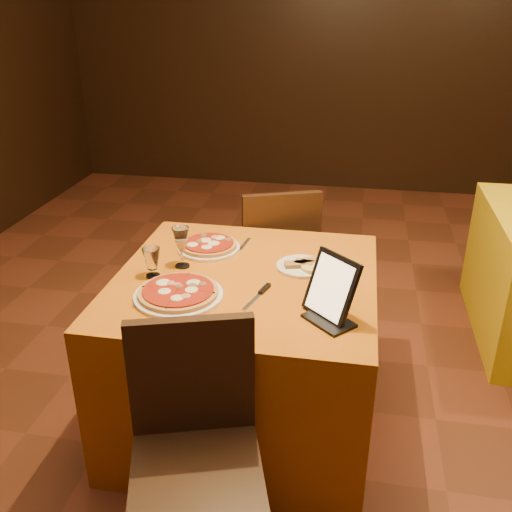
% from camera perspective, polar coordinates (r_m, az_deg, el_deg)
% --- Properties ---
extents(floor, '(6.00, 7.00, 0.01)m').
position_cam_1_polar(floor, '(2.92, 9.97, -15.01)').
color(floor, '#5E2D19').
rests_on(floor, ground).
extents(wall_back, '(6.00, 0.01, 2.80)m').
position_cam_1_polar(wall_back, '(5.77, 11.89, 19.98)').
color(wall_back, black).
rests_on(wall_back, floor).
extents(main_table, '(1.10, 1.10, 0.75)m').
position_cam_1_polar(main_table, '(2.62, -1.01, -9.39)').
color(main_table, '#BE5F0C').
rests_on(main_table, floor).
extents(chair_main_near, '(0.53, 0.53, 0.91)m').
position_cam_1_polar(chair_main_near, '(1.96, -5.97, -20.62)').
color(chair_main_near, black).
rests_on(chair_main_near, floor).
extents(chair_main_far, '(0.58, 0.58, 0.91)m').
position_cam_1_polar(chair_main_far, '(3.29, 1.79, -0.21)').
color(chair_main_far, black).
rests_on(chair_main_far, floor).
extents(pizza_near, '(0.35, 0.35, 0.03)m').
position_cam_1_polar(pizza_near, '(2.28, -7.77, -3.75)').
color(pizza_near, white).
rests_on(pizza_near, main_table).
extents(pizza_far, '(0.29, 0.29, 0.03)m').
position_cam_1_polar(pizza_far, '(2.69, -4.76, 0.98)').
color(pizza_far, white).
rests_on(pizza_far, main_table).
extents(cutlet_dish, '(0.22, 0.22, 0.03)m').
position_cam_1_polar(cutlet_dish, '(2.50, 4.60, -0.92)').
color(cutlet_dish, white).
rests_on(cutlet_dish, main_table).
extents(wine_glass, '(0.09, 0.09, 0.19)m').
position_cam_1_polar(wine_glass, '(2.50, -7.47, 0.91)').
color(wine_glass, '#DEB97E').
rests_on(wine_glass, main_table).
extents(water_glass, '(0.08, 0.08, 0.13)m').
position_cam_1_polar(water_glass, '(2.44, -10.37, -0.65)').
color(water_glass, silver).
rests_on(water_glass, main_table).
extents(tablet, '(0.22, 0.22, 0.24)m').
position_cam_1_polar(tablet, '(2.11, 7.54, -3.08)').
color(tablet, black).
rests_on(tablet, main_table).
extents(knife, '(0.07, 0.19, 0.01)m').
position_cam_1_polar(knife, '(2.25, -0.09, -4.33)').
color(knife, '#AFAFB6').
rests_on(knife, main_table).
extents(fork_near, '(0.06, 0.14, 0.01)m').
position_cam_1_polar(fork_near, '(2.29, -10.98, -4.27)').
color(fork_near, silver).
rests_on(fork_near, main_table).
extents(fork_far, '(0.03, 0.15, 0.01)m').
position_cam_1_polar(fork_far, '(2.73, -1.15, 1.17)').
color(fork_far, '#B2B2B9').
rests_on(fork_far, main_table).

